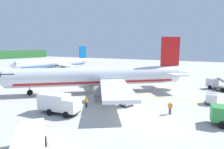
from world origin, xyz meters
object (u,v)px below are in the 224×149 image
Objects in this scene: crew_marshaller at (170,107)px; service_truck_fuel at (30,144)px; cargo_container_mid at (126,101)px; crew_loader_left at (86,102)px; service_truck_pushback at (59,103)px; cargo_container_near at (211,99)px; airliner_mid_apron at (56,63)px; service_truck_catering at (217,85)px; airliner_foreground at (100,77)px.

service_truck_fuel is at bearing 156.93° from crew_marshaller.
crew_loader_left is (-3.94, 5.15, 0.08)m from cargo_container_mid.
cargo_container_near is at bearing -48.51° from service_truck_pushback.
airliner_mid_apron is 5.45× the size of service_truck_fuel.
service_truck_catering is at bearing -34.60° from crew_loader_left.
cargo_container_near is (16.43, -18.57, -0.70)m from service_truck_pushback.
service_truck_pushback is (-29.50, 19.17, 0.42)m from service_truck_catering.
cargo_container_near is (-19.70, -59.77, -2.06)m from airliner_mid_apron.
service_truck_fuel is 3.37× the size of cargo_container_near.
service_truck_fuel is at bearing -143.96° from service_truck_pushback.
cargo_container_mid is at bearing -121.50° from airliner_foreground.
cargo_container_near is 9.66m from crew_marshaller.
crew_loader_left is at bearing 127.46° from cargo_container_mid.
service_truck_fuel is 40.54m from service_truck_catering.
airliner_mid_apron is at bearing 46.61° from service_truck_fuel.
airliner_mid_apron is 5.30× the size of service_truck_catering.
service_truck_pushback is at bearing 36.04° from service_truck_fuel.
service_truck_fuel reaches higher than crew_loader_left.
airliner_mid_apron is 53.54m from crew_loader_left.
airliner_foreground reaches higher than service_truck_pushback.
cargo_container_near is at bearing -54.62° from cargo_container_mid.
crew_marshaller is (-5.65, -16.11, -2.33)m from airliner_foreground.
crew_loader_left is at bearing 145.40° from service_truck_catering.
crew_marshaller is at bearing -59.93° from service_truck_pushback.
crew_loader_left is (-12.28, 16.89, 0.06)m from cargo_container_near.
service_truck_catering is 24.71m from cargo_container_mid.
service_truck_catering reaches higher than cargo_container_near.
cargo_container_near reaches higher than crew_marshaller.
airliner_mid_apron is at bearing 71.76° from cargo_container_near.
airliner_mid_apron is (22.47, 38.93, -0.44)m from airliner_foreground.
crew_marshaller is at bearing -90.63° from cargo_container_mid.
service_truck_pushback is at bearing 146.98° from service_truck_catering.
cargo_container_near is 1.09× the size of crew_marshaller.
service_truck_fuel is at bearing 161.90° from service_truck_catering.
service_truck_pushback is 24.80m from cargo_container_near.
service_truck_catering is 22.14m from crew_marshaller.
cargo_container_mid is 1.33× the size of crew_loader_left.
service_truck_fuel is 17.14m from cargo_container_mid.
cargo_container_mid is at bearing 125.38° from cargo_container_near.
cargo_container_mid is at bearing -0.84° from service_truck_fuel.
service_truck_pushback is (9.04, 6.58, 0.08)m from service_truck_fuel.
airliner_mid_apron reaches higher than service_truck_fuel.
service_truck_fuel is 28.15m from cargo_container_near.
cargo_container_near reaches higher than cargo_container_mid.
service_truck_pushback reaches higher than cargo_container_near.
crew_loader_left is at bearing 20.38° from service_truck_fuel.
crew_marshaller is 12.76m from crew_loader_left.
airliner_foreground is 0.93× the size of airliner_mid_apron.
airliner_foreground is 24.44m from service_truck_fuel.
cargo_container_mid is at bearing 150.04° from service_truck_catering.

